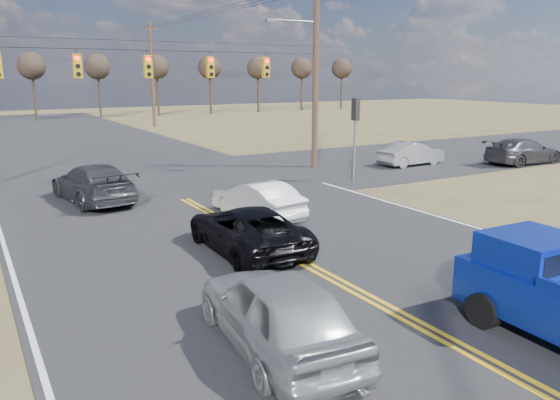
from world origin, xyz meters
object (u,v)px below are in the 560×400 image
cross_car_east_far (523,151)px  dgrey_car_queue (93,183)px  silver_suv (277,310)px  black_suv (247,229)px  white_car_queue (257,200)px  cross_car_east_near (411,154)px

cross_car_east_far → dgrey_car_queue: bearing=84.8°
silver_suv → cross_car_east_far: 25.59m
black_suv → dgrey_car_queue: bearing=-72.8°
dgrey_car_queue → cross_car_east_far: dgrey_car_queue is taller
silver_suv → dgrey_car_queue: bearing=-83.2°
black_suv → cross_car_east_far: (20.69, 6.15, 0.06)m
dgrey_car_queue → cross_car_east_far: 23.25m
black_suv → cross_car_east_far: size_ratio=0.95×
black_suv → white_car_queue: (2.02, 3.15, 0.00)m
silver_suv → black_suv: size_ratio=0.95×
black_suv → dgrey_car_queue: (-2.42, 8.65, 0.10)m
black_suv → dgrey_car_queue: size_ratio=0.91×
white_car_queue → cross_car_east_far: 18.91m
silver_suv → cross_car_east_near: 22.21m
silver_suv → cross_car_east_near: silver_suv is taller
silver_suv → cross_car_east_far: size_ratio=0.91×
white_car_queue → cross_car_east_far: size_ratio=0.81×
cross_car_east_near → cross_car_east_far: size_ratio=0.80×
black_suv → cross_car_east_far: 21.58m
black_suv → cross_car_east_near: same height
black_suv → silver_suv: bearing=70.0°
black_suv → cross_car_east_far: cross_car_east_far is taller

